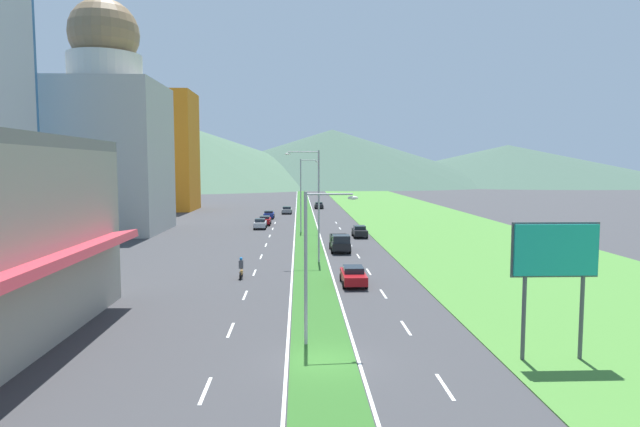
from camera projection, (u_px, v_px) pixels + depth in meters
ground_plane at (323, 362)px, 26.01m from camera, size 600.00×600.00×0.00m
grass_median at (306, 225)px, 85.73m from camera, size 3.20×240.00×0.06m
grass_verge_right at (434, 225)px, 86.54m from camera, size 24.00×240.00×0.06m
lane_dash_left_2 at (205, 391)px, 22.66m from camera, size 0.16×2.80×0.01m
lane_dash_left_3 at (231, 330)px, 31.04m from camera, size 0.16×2.80×0.01m
lane_dash_left_4 at (245, 295)px, 39.42m from camera, size 0.16×2.80×0.01m
lane_dash_left_5 at (254, 273)px, 47.80m from camera, size 0.16×2.80×0.01m
lane_dash_left_6 at (261, 257)px, 56.18m from camera, size 0.16×2.80×0.01m
lane_dash_left_7 at (266, 245)px, 64.56m from camera, size 0.16×2.80×0.01m
lane_dash_left_8 at (270, 236)px, 72.94m from camera, size 0.16×2.80×0.01m
lane_dash_left_9 at (273, 229)px, 81.32m from camera, size 0.16×2.80×0.01m
lane_dash_left_10 at (275, 223)px, 89.70m from camera, size 0.16×2.80×0.01m
lane_dash_right_2 at (445, 387)px, 23.06m from camera, size 0.16×2.80×0.01m
lane_dash_right_3 at (406, 328)px, 31.44m from camera, size 0.16×2.80×0.01m
lane_dash_right_4 at (383, 294)px, 39.82m from camera, size 0.16×2.80×0.01m
lane_dash_right_5 at (369, 272)px, 48.20m from camera, size 0.16×2.80×0.01m
lane_dash_right_6 at (358, 256)px, 56.58m from camera, size 0.16×2.80×0.01m
lane_dash_right_7 at (351, 244)px, 64.96m from camera, size 0.16×2.80×0.01m
lane_dash_right_8 at (345, 236)px, 73.34m from camera, size 0.16×2.80×0.01m
lane_dash_right_9 at (340, 228)px, 81.72m from camera, size 0.16×2.80×0.01m
lane_dash_right_10 at (336, 223)px, 90.10m from camera, size 0.16×2.80×0.01m
edge_line_median_left at (295, 226)px, 85.66m from camera, size 0.16×240.00×0.01m
edge_line_median_right at (317, 225)px, 85.80m from camera, size 0.16×240.00×0.01m
domed_building at (107, 135)px, 76.46m from camera, size 15.32×15.32×32.71m
midrise_colored at (165, 152)px, 115.02m from camera, size 12.51×12.51×25.14m
hill_far_left at (167, 153)px, 270.72m from camera, size 198.12×198.12×32.66m
hill_far_center at (332, 157)px, 294.44m from camera, size 188.49×188.49×29.40m
hill_far_right at (507, 164)px, 308.31m from camera, size 193.34×193.34×21.55m
street_lamp_near at (312, 256)px, 28.08m from camera, size 2.84×0.40×8.13m
street_lamp_mid at (315, 199)px, 52.08m from camera, size 3.36×0.28×10.96m
street_lamp_far at (303, 191)px, 76.21m from camera, size 2.72×0.43×10.43m
billboard_roadside at (555, 258)px, 25.74m from camera, size 4.27×0.28×6.77m
car_0 at (287, 210)px, 107.12m from camera, size 2.01×4.36×1.45m
car_1 at (269, 214)px, 97.34m from camera, size 1.88×4.61×1.42m
car_2 at (265, 220)px, 86.67m from camera, size 1.91×4.48×1.46m
car_3 at (319, 205)px, 120.35m from camera, size 1.95×4.18×1.41m
car_4 at (260, 224)px, 81.40m from camera, size 1.88×4.02×1.54m
car_5 at (353, 275)px, 42.86m from camera, size 1.96×4.45×1.45m
car_6 at (360, 231)px, 71.67m from camera, size 1.89×4.16×1.52m
pickup_truck_0 at (340, 243)px, 59.47m from camera, size 2.18×5.40×2.00m
motorcycle_rider at (241, 269)px, 45.37m from camera, size 0.36×2.00×1.80m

